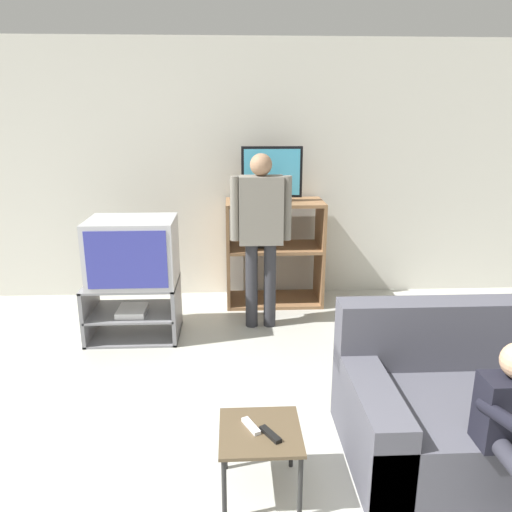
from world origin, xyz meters
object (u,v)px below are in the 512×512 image
(television_flat, at_px, (272,176))
(snack_table, at_px, (260,438))
(couch, at_px, (495,409))
(remote_control_black, at_px, (270,434))
(media_shelf, at_px, (274,251))
(tv_stand, at_px, (134,309))
(remote_control_white, at_px, (251,426))
(television_main, at_px, (133,251))
(person_standing_adult, at_px, (261,225))

(television_flat, relative_size, snack_table, 1.43)
(television_flat, xyz_separation_m, couch, (1.10, -2.40, -1.04))
(couch, bearing_deg, remote_control_black, -166.31)
(media_shelf, relative_size, remote_control_black, 7.32)
(tv_stand, distance_m, remote_control_white, 2.14)
(snack_table, xyz_separation_m, remote_control_white, (-0.05, 0.02, 0.06))
(remote_control_white, bearing_deg, snack_table, -53.71)
(remote_control_black, relative_size, remote_control_white, 1.00)
(tv_stand, xyz_separation_m, remote_control_black, (1.04, -1.98, 0.13))
(television_main, bearing_deg, couch, -35.56)
(person_standing_adult, bearing_deg, couch, -55.77)
(tv_stand, height_order, media_shelf, media_shelf)
(television_flat, xyz_separation_m, snack_table, (-0.26, -2.68, -0.99))
(tv_stand, bearing_deg, couch, -35.23)
(media_shelf, relative_size, television_flat, 1.79)
(remote_control_black, distance_m, remote_control_white, 0.12)
(couch, bearing_deg, television_main, 144.44)
(tv_stand, distance_m, couch, 2.89)
(tv_stand, xyz_separation_m, media_shelf, (1.29, 0.76, 0.30))
(remote_control_black, xyz_separation_m, couch, (1.31, 0.32, -0.11))
(media_shelf, bearing_deg, television_main, -148.84)
(remote_control_white, relative_size, couch, 0.08)
(television_main, relative_size, snack_table, 1.75)
(remote_control_white, height_order, person_standing_adult, person_standing_adult)
(snack_table, relative_size, remote_control_black, 2.85)
(snack_table, height_order, remote_control_white, remote_control_white)
(person_standing_adult, bearing_deg, television_main, -171.88)
(snack_table, bearing_deg, media_shelf, 83.84)
(tv_stand, relative_size, couch, 0.45)
(television_main, xyz_separation_m, snack_table, (0.97, -1.94, -0.45))
(television_flat, distance_m, snack_table, 2.86)
(television_main, xyz_separation_m, media_shelf, (1.26, 0.76, -0.23))
(television_main, distance_m, television_flat, 1.53)
(tv_stand, xyz_separation_m, snack_table, (1.00, -1.94, 0.07))
(television_flat, distance_m, remote_control_black, 2.89)
(television_main, distance_m, media_shelf, 1.49)
(television_flat, height_order, snack_table, television_flat)
(snack_table, height_order, person_standing_adult, person_standing_adult)
(tv_stand, distance_m, remote_control_black, 2.25)
(television_flat, bearing_deg, remote_control_black, -94.51)
(couch, relative_size, person_standing_adult, 1.10)
(tv_stand, distance_m, television_flat, 1.80)
(television_main, height_order, person_standing_adult, person_standing_adult)
(remote_control_white, bearing_deg, remote_control_black, -63.26)
(television_main, bearing_deg, media_shelf, 31.16)
(person_standing_adult, bearing_deg, snack_table, -93.36)
(tv_stand, bearing_deg, television_main, 1.02)
(television_main, xyz_separation_m, person_standing_adult, (1.09, 0.16, 0.18))
(media_shelf, height_order, remote_control_white, media_shelf)
(television_flat, distance_m, remote_control_white, 2.83)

